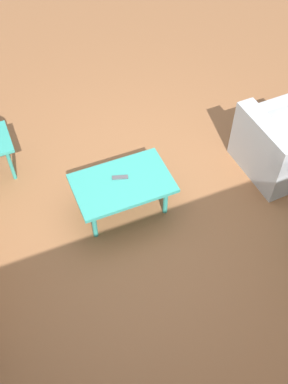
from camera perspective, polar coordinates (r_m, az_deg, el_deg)
ground_plane at (r=4.85m, az=-0.21°, el=-1.09°), size 14.00×14.00×0.00m
armchair at (r=5.19m, az=16.88°, el=5.48°), size 0.86×0.88×0.74m
coffee_table at (r=4.49m, az=-2.75°, el=0.87°), size 0.98×0.63×0.43m
remote_control at (r=4.48m, az=-3.05°, el=1.87°), size 0.16×0.09×0.02m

